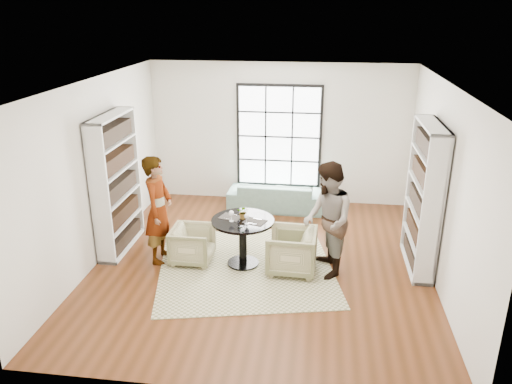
# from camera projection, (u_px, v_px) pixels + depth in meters

# --- Properties ---
(ground) EXTENTS (6.00, 6.00, 0.00)m
(ground) POSITION_uv_depth(u_px,v_px,m) (262.00, 263.00, 8.39)
(ground) COLOR #5B2D15
(room_shell) EXTENTS (6.00, 6.01, 6.00)m
(room_shell) POSITION_uv_depth(u_px,v_px,m) (266.00, 182.00, 8.45)
(room_shell) COLOR silver
(room_shell) RESTS_ON ground
(rug) EXTENTS (3.34, 3.34, 0.01)m
(rug) POSITION_uv_depth(u_px,v_px,m) (246.00, 266.00, 8.29)
(rug) COLOR #BEB58E
(rug) RESTS_ON ground
(pedestal_table) EXTENTS (1.02, 1.02, 0.82)m
(pedestal_table) POSITION_uv_depth(u_px,v_px,m) (243.00, 232.00, 8.16)
(pedestal_table) COLOR black
(pedestal_table) RESTS_ON ground
(sofa) EXTENTS (2.02, 0.83, 0.58)m
(sofa) POSITION_uv_depth(u_px,v_px,m) (276.00, 196.00, 10.56)
(sofa) COLOR slate
(sofa) RESTS_ON ground
(armchair_left) EXTENTS (0.69, 0.67, 0.63)m
(armchair_left) POSITION_uv_depth(u_px,v_px,m) (193.00, 245.00, 8.36)
(armchair_left) COLOR tan
(armchair_left) RESTS_ON ground
(armchair_right) EXTENTS (0.81, 0.79, 0.71)m
(armchair_right) POSITION_uv_depth(u_px,v_px,m) (291.00, 251.00, 8.05)
(armchair_right) COLOR #C6B28E
(armchair_right) RESTS_ON ground
(person_left) EXTENTS (0.46, 0.69, 1.83)m
(person_left) POSITION_uv_depth(u_px,v_px,m) (158.00, 210.00, 8.21)
(person_left) COLOR gray
(person_left) RESTS_ON ground
(person_right) EXTENTS (0.89, 1.04, 1.86)m
(person_right) POSITION_uv_depth(u_px,v_px,m) (328.00, 220.00, 7.78)
(person_right) COLOR gray
(person_right) RESTS_ON ground
(placemat_left) EXTENTS (0.40, 0.35, 0.01)m
(placemat_left) POSITION_uv_depth(u_px,v_px,m) (231.00, 217.00, 8.17)
(placemat_left) COLOR black
(placemat_left) RESTS_ON pedestal_table
(placemat_right) EXTENTS (0.40, 0.35, 0.01)m
(placemat_right) POSITION_uv_depth(u_px,v_px,m) (255.00, 222.00, 8.00)
(placemat_right) COLOR black
(placemat_right) RESTS_ON pedestal_table
(cutlery_left) EXTENTS (0.20, 0.25, 0.01)m
(cutlery_left) POSITION_uv_depth(u_px,v_px,m) (231.00, 217.00, 8.17)
(cutlery_left) COLOR silver
(cutlery_left) RESTS_ON placemat_left
(cutlery_right) EXTENTS (0.20, 0.25, 0.01)m
(cutlery_right) POSITION_uv_depth(u_px,v_px,m) (255.00, 221.00, 8.00)
(cutlery_right) COLOR silver
(cutlery_right) RESTS_ON placemat_right
(wine_glass_left) EXTENTS (0.09, 0.09, 0.19)m
(wine_glass_left) POSITION_uv_depth(u_px,v_px,m) (231.00, 214.00, 7.97)
(wine_glass_left) COLOR silver
(wine_glass_left) RESTS_ON pedestal_table
(wine_glass_right) EXTENTS (0.08, 0.08, 0.18)m
(wine_glass_right) POSITION_uv_depth(u_px,v_px,m) (247.00, 217.00, 7.88)
(wine_glass_right) COLOR silver
(wine_glass_right) RESTS_ON pedestal_table
(flower_centerpiece) EXTENTS (0.21, 0.19, 0.22)m
(flower_centerpiece) POSITION_uv_depth(u_px,v_px,m) (244.00, 212.00, 8.08)
(flower_centerpiece) COLOR gray
(flower_centerpiece) RESTS_ON pedestal_table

